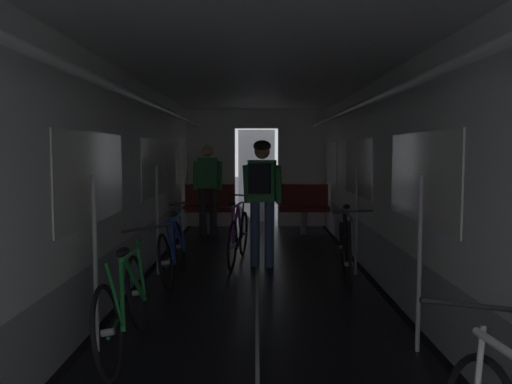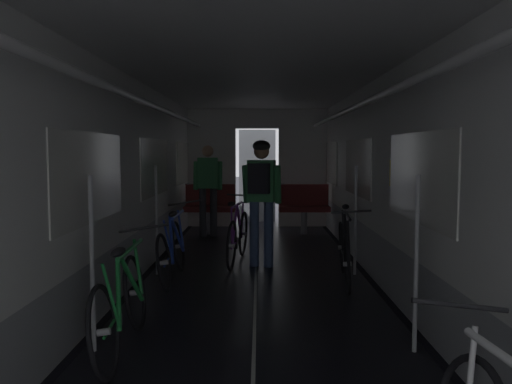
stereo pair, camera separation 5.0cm
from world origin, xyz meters
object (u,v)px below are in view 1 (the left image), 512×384
at_px(bicycle_blue, 173,250).
at_px(bicycle_purple_in_aisle, 237,236).
at_px(person_cyclist_aisle, 261,189).
at_px(bench_seat_far_left, 209,204).
at_px(bicycle_black, 345,251).
at_px(bicycle_green, 124,304).
at_px(person_standing_near_bench, 207,184).
at_px(bench_seat_far_right, 303,204).

bearing_deg(bicycle_blue, bicycle_purple_in_aisle, 54.25).
bearing_deg(person_cyclist_aisle, bench_seat_far_left, 108.37).
height_order(bicycle_black, bicycle_green, bicycle_green).
height_order(bicycle_black, person_standing_near_bench, person_standing_near_bench).
height_order(bicycle_blue, bicycle_purple_in_aisle, bicycle_blue).
height_order(bicycle_black, bicycle_blue, bicycle_blue).
bearing_deg(bicycle_purple_in_aisle, bicycle_blue, -125.75).
distance_m(bench_seat_far_right, person_standing_near_bench, 1.88).
relative_size(bench_seat_far_right, person_standing_near_bench, 0.58).
relative_size(bench_seat_far_right, bicycle_green, 0.58).
xyz_separation_m(bench_seat_far_left, person_cyclist_aisle, (0.97, -2.93, 0.50)).
xyz_separation_m(bench_seat_far_right, person_standing_near_bench, (-1.80, -0.38, 0.41)).
bearing_deg(person_standing_near_bench, bench_seat_far_left, 90.41).
distance_m(bench_seat_far_left, bicycle_blue, 3.71).
height_order(person_cyclist_aisle, person_standing_near_bench, person_cyclist_aisle).
bearing_deg(bench_seat_far_right, bicycle_blue, -117.33).
bearing_deg(bench_seat_far_left, bicycle_blue, -91.78).
xyz_separation_m(bench_seat_far_right, person_cyclist_aisle, (-0.83, -2.93, 0.50)).
relative_size(person_cyclist_aisle, person_standing_near_bench, 1.03).
height_order(bench_seat_far_left, person_cyclist_aisle, person_cyclist_aisle).
bearing_deg(bench_seat_far_left, bench_seat_far_right, 0.00).
bearing_deg(bicycle_black, bench_seat_far_left, 117.65).
distance_m(bicycle_purple_in_aisle, person_standing_near_bench, 2.44).
xyz_separation_m(bench_seat_far_left, bicycle_black, (1.97, -3.77, -0.18)).
distance_m(bench_seat_far_right, bicycle_blue, 4.18).
xyz_separation_m(bench_seat_far_left, bicycle_green, (-0.14, -5.98, -0.19)).
xyz_separation_m(bicycle_green, person_standing_near_bench, (0.14, 5.60, 0.60)).
relative_size(bicycle_green, person_standing_near_bench, 1.00).
relative_size(bench_seat_far_right, bicycle_black, 0.58).
bearing_deg(person_cyclist_aisle, bicycle_black, -40.03).
bearing_deg(bicycle_blue, person_standing_near_bench, 87.97).
bearing_deg(bicycle_blue, bench_seat_far_right, 62.67).
xyz_separation_m(bench_seat_far_right, bicycle_black, (0.17, -3.77, -0.18)).
distance_m(bench_seat_far_left, bench_seat_far_right, 1.80).
height_order(bench_seat_far_right, person_cyclist_aisle, person_cyclist_aisle).
bearing_deg(bicycle_blue, bicycle_green, -90.61).
bearing_deg(person_cyclist_aisle, bench_seat_far_right, 74.19).
bearing_deg(bicycle_purple_in_aisle, person_cyclist_aisle, -38.76).
bearing_deg(bench_seat_far_left, bicycle_purple_in_aisle, -76.49).
relative_size(bicycle_green, bicycle_purple_in_aisle, 1.00).
xyz_separation_m(bicycle_black, bicycle_green, (-2.11, -2.21, -0.00)).
xyz_separation_m(bicycle_black, person_standing_near_bench, (-1.97, 3.39, 0.59)).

